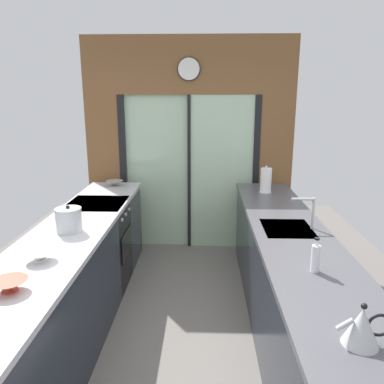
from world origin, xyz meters
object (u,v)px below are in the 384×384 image
Objects in this scene: stock_pot at (69,220)px; paper_towel_roll at (266,181)px; oven_range at (99,245)px; soap_bottle at (316,258)px; mixing_bowl_near at (9,285)px; kettle at (362,326)px; mixing_bowl_far at (115,183)px; mixing_bowl_mid at (40,256)px.

paper_towel_roll reaches higher than stock_pot.
soap_bottle is (1.80, -1.50, 0.56)m from oven_range.
kettle is (1.78, -0.40, 0.05)m from mixing_bowl_near.
kettle reaches higher than mixing_bowl_near.
stock_pot is at bearing 142.47° from kettle.
paper_towel_roll reaches higher than mixing_bowl_near.
paper_towel_roll is (-0.00, 2.69, 0.05)m from kettle.
kettle is at bearing -89.83° from soap_bottle.
soap_bottle reaches higher than stock_pot.
kettle is (1.80, -2.21, 0.55)m from oven_range.
soap_bottle is at bearing -20.29° from stock_pot.
mixing_bowl_near is 0.84× the size of kettle.
paper_towel_roll is (-0.00, 1.98, 0.05)m from soap_bottle.
kettle is at bearing -58.81° from mixing_bowl_far.
mixing_bowl_far is 0.68× the size of paper_towel_roll.
kettle is 1.09× the size of soap_bottle.
soap_bottle is at bearing -90.00° from paper_towel_roll.
kettle is (1.78, -0.81, 0.05)m from mixing_bowl_mid.
stock_pot is 0.71× the size of paper_towel_roll.
mixing_bowl_far is (0.00, 2.13, 0.00)m from mixing_bowl_mid.
soap_bottle is (-0.00, 0.71, 0.01)m from kettle.
oven_range is at bearing 140.21° from soap_bottle.
paper_towel_roll is at bearing 15.06° from oven_range.
mixing_bowl_mid is at bearing -90.00° from mixing_bowl_far.
mixing_bowl_mid is 1.96m from kettle.
mixing_bowl_near is at bearing -90.00° from stock_pot.
kettle reaches higher than oven_range.
soap_bottle is at bearing 90.17° from kettle.
mixing_bowl_mid is (-0.00, 0.41, -0.00)m from mixing_bowl_near.
oven_range is 0.89m from mixing_bowl_far.
stock_pot is (0.00, 0.56, 0.06)m from mixing_bowl_mid.
mixing_bowl_near is at bearing -90.00° from mixing_bowl_mid.
mixing_bowl_mid is at bearing -133.38° from paper_towel_roll.
mixing_bowl_near is 2.90m from paper_towel_roll.
mixing_bowl_near is 0.93× the size of stock_pot.
mixing_bowl_near is 0.97m from stock_pot.
mixing_bowl_near is 0.41m from mixing_bowl_mid.
mixing_bowl_mid is at bearing -89.25° from oven_range.
mixing_bowl_mid is 1.78m from soap_bottle.
kettle is (1.78, -1.37, -0.01)m from stock_pot.
paper_towel_roll is (1.78, 1.88, 0.10)m from mixing_bowl_mid.
oven_range is at bearing 91.26° from stock_pot.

